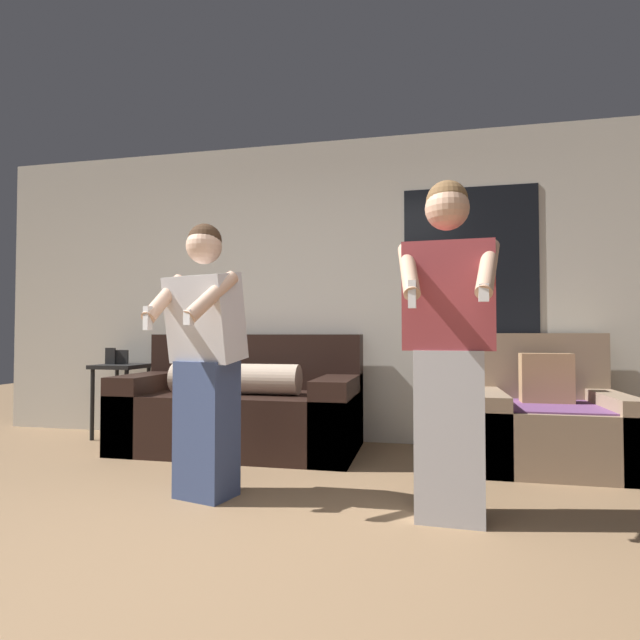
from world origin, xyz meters
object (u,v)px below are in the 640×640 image
(side_table, at_px, (121,377))
(person_right, at_px, (448,346))
(armchair, at_px, (547,421))
(person_left, at_px, (205,359))
(couch, at_px, (242,408))

(side_table, bearing_deg, person_right, -27.59)
(armchair, xyz_separation_m, person_left, (-2.12, -1.22, 0.49))
(couch, bearing_deg, person_right, -38.57)
(person_left, bearing_deg, person_right, -2.65)
(couch, height_order, person_left, person_left)
(couch, relative_size, armchair, 1.91)
(armchair, distance_m, side_table, 3.64)
(person_right, bearing_deg, couch, 141.43)
(couch, xyz_separation_m, side_table, (-1.27, 0.22, 0.22))
(couch, height_order, armchair, armchair)
(armchair, bearing_deg, person_right, -120.42)
(side_table, bearing_deg, couch, -9.98)
(armchair, height_order, side_table, armchair)
(armchair, bearing_deg, side_table, 176.55)
(couch, xyz_separation_m, person_right, (1.60, -1.28, 0.55))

